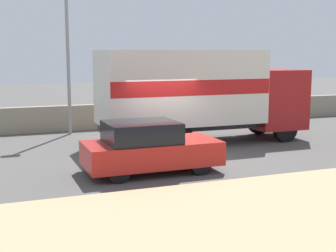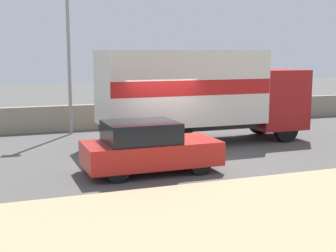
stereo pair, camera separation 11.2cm
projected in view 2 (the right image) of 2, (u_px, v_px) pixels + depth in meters
name	position (u px, v px, depth m)	size (l,w,h in m)	color
ground_plane	(172.00, 159.00, 15.03)	(80.00, 80.00, 0.00)	#514F4C
dirt_shoulder_foreground	(276.00, 219.00, 9.53)	(60.00, 5.92, 0.04)	tan
stone_wall_backdrop	(118.00, 116.00, 21.28)	(60.00, 0.35, 1.11)	gray
street_lamp	(68.00, 32.00, 19.09)	(0.56, 0.28, 7.34)	gray
box_truck	(198.00, 91.00, 17.39)	(7.93, 2.56, 3.47)	maroon
car_hatchback	(148.00, 147.00, 13.23)	(3.81, 1.77, 1.47)	#B21E19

